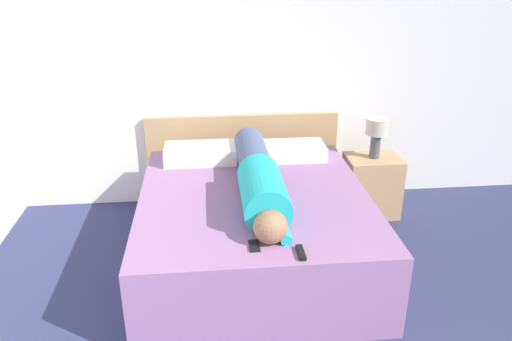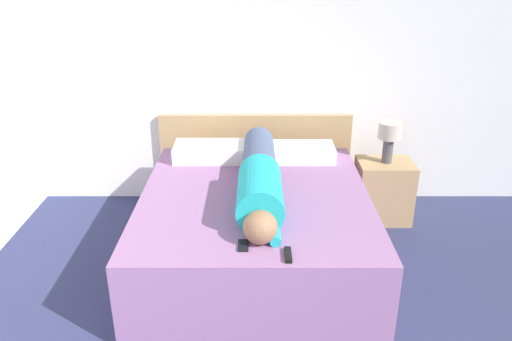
% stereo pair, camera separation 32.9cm
% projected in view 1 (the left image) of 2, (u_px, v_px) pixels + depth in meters
% --- Properties ---
extents(wall_back, '(5.57, 0.06, 2.60)m').
position_uv_depth(wall_back, '(252.00, 66.00, 4.52)').
color(wall_back, white).
rests_on(wall_back, ground_plane).
extents(bed, '(1.69, 1.92, 0.59)m').
position_uv_depth(bed, '(254.00, 228.00, 3.82)').
color(bed, '#936699').
rests_on(bed, ground_plane).
extents(headboard, '(1.81, 0.04, 0.86)m').
position_uv_depth(headboard, '(243.00, 158.00, 4.79)').
color(headboard, tan).
rests_on(headboard, ground_plane).
extents(nightstand, '(0.48, 0.37, 0.55)m').
position_uv_depth(nightstand, '(371.00, 186.00, 4.58)').
color(nightstand, tan).
rests_on(nightstand, ground_plane).
extents(table_lamp, '(0.20, 0.20, 0.36)m').
position_uv_depth(table_lamp, '(377.00, 131.00, 4.37)').
color(table_lamp, '#4C4C51').
rests_on(table_lamp, nightstand).
extents(person_lying, '(0.31, 1.60, 0.31)m').
position_uv_depth(person_lying, '(259.00, 179.00, 3.62)').
color(person_lying, '#936B4C').
rests_on(person_lying, bed).
extents(pillow_near_headboard, '(0.61, 0.33, 0.13)m').
position_uv_depth(pillow_near_headboard, '(201.00, 153.00, 4.28)').
color(pillow_near_headboard, white).
rests_on(pillow_near_headboard, bed).
extents(pillow_second, '(0.58, 0.33, 0.12)m').
position_uv_depth(pillow_second, '(291.00, 151.00, 4.36)').
color(pillow_second, white).
rests_on(pillow_second, bed).
extents(tv_remote, '(0.04, 0.15, 0.02)m').
position_uv_depth(tv_remote, '(301.00, 253.00, 2.94)').
color(tv_remote, black).
rests_on(tv_remote, bed).
extents(cell_phone, '(0.06, 0.13, 0.01)m').
position_uv_depth(cell_phone, '(254.00, 246.00, 3.02)').
color(cell_phone, black).
rests_on(cell_phone, bed).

